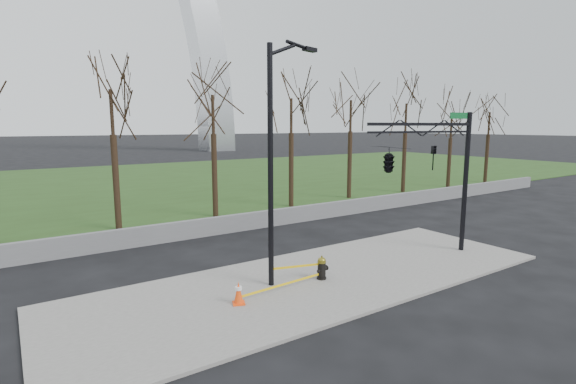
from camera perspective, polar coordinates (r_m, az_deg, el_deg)
ground at (r=15.46m, az=4.19°, el=-11.75°), size 500.00×500.00×0.00m
sidewalk at (r=15.45m, az=4.19°, el=-11.58°), size 18.00×6.00×0.10m
grass_strip at (r=42.68m, az=-21.38°, el=1.00°), size 120.00×40.00×0.06m
guardrail at (r=21.92m, az=-8.79°, el=-4.38°), size 60.00×0.30×0.90m
tree_row at (r=26.82m, az=-4.60°, el=5.60°), size 54.23×4.00×7.83m
fire_hydrant at (r=15.21m, az=4.57°, el=-10.15°), size 0.53×0.34×0.84m
traffic_cone at (r=13.27m, az=-6.65°, el=-13.27°), size 0.47×0.47×0.71m
street_light at (r=13.96m, az=-1.73°, el=5.81°), size 2.34×0.79×8.21m
traffic_signal_mast at (r=17.26m, az=15.41°, el=4.26°), size 5.03×2.54×6.00m
caution_tape at (r=14.44m, az=0.02°, el=-11.46°), size 3.41×0.79×0.43m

